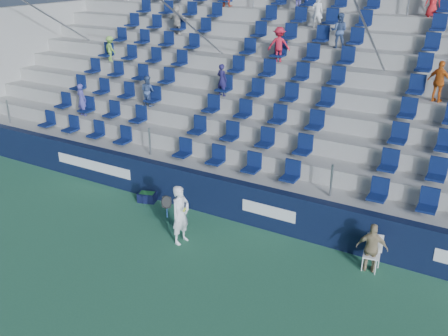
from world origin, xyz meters
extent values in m
plane|color=#2F6F4D|center=(0.00, 0.00, 0.00)|extent=(70.00, 70.00, 0.00)
cube|color=#0E1733|center=(0.00, 3.15, 0.60)|extent=(24.00, 0.30, 1.20)
cube|color=white|center=(-5.00, 2.99, 0.62)|extent=(3.20, 0.02, 0.34)
cube|color=white|center=(1.50, 2.99, 0.62)|extent=(1.60, 0.02, 0.34)
cube|color=gray|center=(0.00, 3.72, 0.60)|extent=(24.00, 0.85, 1.20)
cube|color=gray|center=(0.00, 4.57, 0.85)|extent=(24.00, 0.85, 1.70)
cube|color=gray|center=(0.00, 5.42, 1.10)|extent=(24.00, 0.85, 2.20)
cube|color=gray|center=(0.00, 6.28, 1.35)|extent=(24.00, 0.85, 2.70)
cube|color=gray|center=(0.00, 7.12, 1.60)|extent=(24.00, 0.85, 3.20)
cube|color=gray|center=(0.00, 7.97, 1.85)|extent=(24.00, 0.85, 3.70)
cube|color=gray|center=(0.00, 8.82, 2.10)|extent=(24.00, 0.85, 4.20)
cube|color=gray|center=(0.00, 9.68, 2.35)|extent=(24.00, 0.85, 4.70)
cube|color=gray|center=(0.00, 10.52, 2.60)|extent=(24.00, 0.85, 5.20)
cube|color=gray|center=(0.00, 11.20, 3.10)|extent=(24.00, 0.50, 6.20)
cube|color=gray|center=(-11.85, 7.12, 2.60)|extent=(0.30, 7.65, 5.20)
cube|color=#0C1A4A|center=(0.00, 3.72, 1.55)|extent=(16.05, 0.50, 0.70)
cube|color=#0C1A4A|center=(0.00, 4.57, 2.05)|extent=(16.05, 0.50, 0.70)
cube|color=#0C1A4A|center=(0.00, 5.42, 2.55)|extent=(16.05, 0.50, 0.70)
cube|color=#0C1A4A|center=(0.00, 6.28, 3.05)|extent=(16.05, 0.50, 0.70)
cube|color=#0C1A4A|center=(0.00, 7.12, 3.55)|extent=(16.05, 0.50, 0.70)
cube|color=#0C1A4A|center=(0.00, 7.97, 4.05)|extent=(16.05, 0.50, 0.70)
cube|color=#0C1A4A|center=(0.00, 8.82, 4.55)|extent=(16.05, 0.50, 0.70)
cube|color=#0C1A4A|center=(0.00, 9.68, 5.05)|extent=(16.05, 0.50, 0.70)
cube|color=#0C1A4A|center=(0.00, 10.52, 5.55)|extent=(16.05, 0.50, 0.70)
cylinder|color=gray|center=(-3.00, 7.12, 4.35)|extent=(0.06, 7.68, 4.55)
cylinder|color=gray|center=(3.00, 7.12, 4.35)|extent=(0.06, 7.68, 4.55)
cylinder|color=gray|center=(-9.80, 7.12, 4.35)|extent=(0.06, 7.68, 4.55)
imported|color=#494599|center=(-6.79, 4.52, 2.29)|extent=(0.47, 0.35, 1.18)
imported|color=red|center=(3.81, 10.47, 5.70)|extent=(0.54, 0.42, 0.99)
imported|color=#3B5283|center=(-4.40, 5.38, 2.74)|extent=(0.58, 0.49, 1.07)
imported|color=orange|center=(4.81, 7.08, 3.79)|extent=(0.75, 0.47, 1.18)
imported|color=#3B5182|center=(1.22, 8.77, 4.78)|extent=(0.64, 0.54, 1.16)
imported|color=red|center=(-0.59, 7.93, 4.29)|extent=(0.86, 0.65, 1.18)
imported|color=#1C1848|center=(-1.87, 6.23, 3.24)|extent=(0.44, 0.33, 1.09)
imported|color=#B9B0A6|center=(-5.45, 8.77, 4.77)|extent=(1.10, 0.49, 1.14)
imported|color=#77AD45|center=(-7.56, 7.08, 3.70)|extent=(0.72, 0.55, 0.99)
imported|color=silver|center=(0.10, 9.62, 5.25)|extent=(0.44, 0.33, 1.09)
imported|color=white|center=(-0.25, 1.31, 0.82)|extent=(0.45, 0.63, 1.63)
cylinder|color=navy|center=(-0.50, 1.06, 0.93)|extent=(0.03, 0.03, 0.28)
torus|color=black|center=(-0.50, 1.06, 1.23)|extent=(0.30, 0.17, 0.28)
plane|color=#262626|center=(-0.50, 1.06, 1.23)|extent=(0.30, 0.16, 0.29)
sphere|color=#D8E936|center=(0.00, 1.11, 1.09)|extent=(0.07, 0.07, 0.07)
sphere|color=#D8E936|center=(0.00, 1.17, 1.12)|extent=(0.07, 0.07, 0.07)
cube|color=white|center=(4.47, 2.55, 0.41)|extent=(0.46, 0.46, 0.04)
cube|color=white|center=(4.47, 2.74, 0.65)|extent=(0.39, 0.11, 0.49)
cylinder|color=white|center=(4.31, 2.39, 0.20)|extent=(0.03, 0.03, 0.39)
cylinder|color=white|center=(4.63, 2.39, 0.20)|extent=(0.03, 0.03, 0.39)
cylinder|color=white|center=(4.31, 2.71, 0.20)|extent=(0.03, 0.03, 0.39)
cylinder|color=white|center=(4.63, 2.71, 0.20)|extent=(0.03, 0.03, 0.39)
imported|color=tan|center=(4.47, 2.50, 0.64)|extent=(0.79, 0.46, 1.27)
cube|color=#0D1233|center=(-2.55, 2.75, 0.15)|extent=(0.62, 0.50, 0.30)
cube|color=#1E662D|center=(-2.55, 2.75, 0.22)|extent=(0.50, 0.38, 0.18)
camera|label=1|loc=(6.56, -8.13, 7.02)|focal=40.00mm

